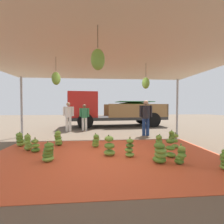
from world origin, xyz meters
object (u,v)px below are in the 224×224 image
(worker_0, at_px, (68,114))
(banana_bunch_7, at_px, (96,141))
(banana_bunch_2, at_px, (160,153))
(banana_bunch_9, at_px, (58,139))
(banana_bunch_12, at_px, (20,140))
(worker_1, at_px, (84,115))
(banana_bunch_8, at_px, (175,141))
(banana_bunch_0, at_px, (35,146))
(banana_bunch_5, at_px, (28,143))
(banana_bunch_3, at_px, (130,148))
(cargo_truck_main, at_px, (113,110))
(banana_bunch_14, at_px, (170,149))
(banana_bunch_11, at_px, (181,155))
(worker_2, at_px, (146,115))
(banana_bunch_13, at_px, (172,136))
(banana_bunch_4, at_px, (109,147))
(banana_bunch_10, at_px, (48,153))
(banana_bunch_6, at_px, (159,142))

(worker_0, bearing_deg, banana_bunch_7, -66.21)
(banana_bunch_2, height_order, banana_bunch_9, banana_bunch_9)
(banana_bunch_12, relative_size, worker_1, 0.34)
(banana_bunch_2, relative_size, banana_bunch_8, 1.04)
(banana_bunch_0, xyz_separation_m, banana_bunch_9, (0.49, 0.80, 0.06))
(banana_bunch_5, height_order, worker_0, worker_0)
(banana_bunch_3, height_order, worker_0, worker_0)
(cargo_truck_main, height_order, worker_0, cargo_truck_main)
(banana_bunch_14, xyz_separation_m, worker_1, (-2.84, 5.15, 0.67))
(banana_bunch_14, relative_size, worker_0, 0.34)
(banana_bunch_3, height_order, banana_bunch_14, banana_bunch_3)
(banana_bunch_11, distance_m, worker_1, 6.42)
(banana_bunch_11, bearing_deg, banana_bunch_12, 155.87)
(worker_2, bearing_deg, worker_1, 149.15)
(banana_bunch_8, xyz_separation_m, worker_0, (-4.33, 3.96, 0.75))
(banana_bunch_14, bearing_deg, banana_bunch_9, 155.29)
(banana_bunch_12, bearing_deg, banana_bunch_0, -43.57)
(banana_bunch_2, distance_m, banana_bunch_14, 0.64)
(worker_2, bearing_deg, banana_bunch_13, -64.49)
(banana_bunch_5, distance_m, banana_bunch_14, 4.40)
(banana_bunch_7, distance_m, banana_bunch_8, 2.73)
(banana_bunch_2, relative_size, banana_bunch_4, 0.93)
(banana_bunch_14, xyz_separation_m, worker_0, (-3.72, 4.90, 0.73))
(banana_bunch_2, xyz_separation_m, banana_bunch_8, (1.09, 1.37, -0.02))
(banana_bunch_11, relative_size, cargo_truck_main, 0.07)
(banana_bunch_9, bearing_deg, banana_bunch_2, -34.07)
(banana_bunch_5, bearing_deg, worker_2, 26.33)
(banana_bunch_0, xyz_separation_m, worker_2, (4.25, 2.49, 0.81))
(banana_bunch_3, xyz_separation_m, banana_bunch_12, (-3.65, 1.47, -0.00))
(worker_0, height_order, worker_1, worker_0)
(banana_bunch_8, xyz_separation_m, banana_bunch_10, (-3.91, -1.01, 0.01))
(banana_bunch_2, relative_size, banana_bunch_12, 1.05)
(banana_bunch_7, bearing_deg, banana_bunch_2, -45.53)
(banana_bunch_8, height_order, banana_bunch_12, banana_bunch_8)
(banana_bunch_9, bearing_deg, banana_bunch_5, -144.68)
(banana_bunch_7, relative_size, banana_bunch_12, 0.94)
(banana_bunch_0, bearing_deg, banana_bunch_7, 13.26)
(banana_bunch_4, relative_size, banana_bunch_6, 1.22)
(banana_bunch_5, relative_size, banana_bunch_7, 1.14)
(worker_1, bearing_deg, worker_2, -30.85)
(banana_bunch_8, bearing_deg, banana_bunch_12, 173.15)
(banana_bunch_12, bearing_deg, worker_1, 61.39)
(worker_2, bearing_deg, banana_bunch_9, -155.84)
(banana_bunch_13, distance_m, cargo_truck_main, 5.67)
(banana_bunch_4, relative_size, banana_bunch_14, 1.06)
(banana_bunch_4, xyz_separation_m, cargo_truck_main, (0.75, 6.87, 0.94))
(banana_bunch_0, distance_m, banana_bunch_2, 3.69)
(banana_bunch_14, height_order, worker_2, worker_2)
(banana_bunch_8, height_order, banana_bunch_13, banana_bunch_8)
(banana_bunch_12, xyz_separation_m, banana_bunch_13, (5.74, 0.31, -0.03))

